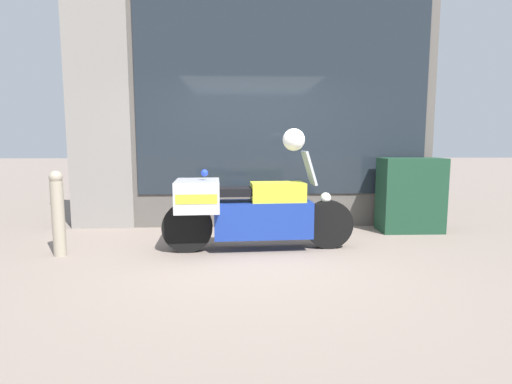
% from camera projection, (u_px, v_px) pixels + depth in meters
% --- Properties ---
extents(ground_plane, '(60.00, 60.00, 0.00)m').
position_uv_depth(ground_plane, '(258.00, 258.00, 4.81)').
color(ground_plane, gray).
extents(shop_building, '(5.89, 0.55, 4.08)m').
position_uv_depth(shop_building, '(227.00, 102.00, 6.52)').
color(shop_building, '#56514C').
rests_on(shop_building, ground).
extents(window_display, '(4.44, 0.30, 1.84)m').
position_uv_depth(window_display, '(278.00, 198.00, 6.78)').
color(window_display, slate).
rests_on(window_display, ground).
extents(paramedic_motorcycle, '(2.47, 0.76, 1.28)m').
position_uv_depth(paramedic_motorcycle, '(245.00, 209.00, 5.11)').
color(paramedic_motorcycle, black).
rests_on(paramedic_motorcycle, ground).
extents(utility_cabinet, '(0.94, 0.51, 1.15)m').
position_uv_depth(utility_cabinet, '(410.00, 195.00, 6.20)').
color(utility_cabinet, '#193D28').
rests_on(utility_cabinet, ground).
extents(white_helmet, '(0.28, 0.28, 0.28)m').
position_uv_depth(white_helmet, '(294.00, 140.00, 5.06)').
color(white_helmet, white).
rests_on(white_helmet, paramedic_motorcycle).
extents(street_bollard, '(0.16, 0.16, 1.05)m').
position_uv_depth(street_bollard, '(58.00, 212.00, 4.86)').
color(street_bollard, gray).
rests_on(street_bollard, ground).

